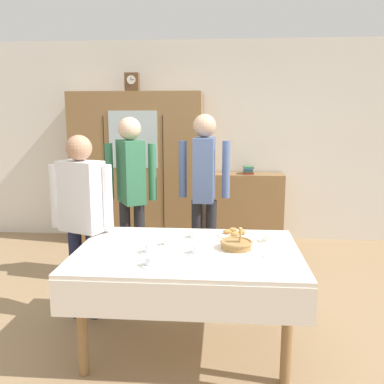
{
  "coord_description": "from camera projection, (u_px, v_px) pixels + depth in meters",
  "views": [
    {
      "loc": [
        0.25,
        -3.04,
        1.73
      ],
      "look_at": [
        0.0,
        0.2,
        1.11
      ],
      "focal_mm": 38.27,
      "sensor_mm": 36.0,
      "label": 1
    }
  ],
  "objects": [
    {
      "name": "spoon_mid_right",
      "position": [
        261.0,
        256.0,
        2.83
      ],
      "size": [
        0.12,
        0.02,
        0.01
      ],
      "color": "silver",
      "rests_on": "dining_table"
    },
    {
      "name": "pastry_plate",
      "position": [
        234.0,
        234.0,
        3.32
      ],
      "size": [
        0.28,
        0.28,
        0.05
      ],
      "color": "white",
      "rests_on": "dining_table"
    },
    {
      "name": "bread_basket",
      "position": [
        236.0,
        244.0,
        2.99
      ],
      "size": [
        0.24,
        0.24,
        0.16
      ],
      "color": "#9E7542",
      "rests_on": "dining_table"
    },
    {
      "name": "dining_table",
      "position": [
        187.0,
        264.0,
        2.96
      ],
      "size": [
        1.62,
        1.11,
        0.76
      ],
      "color": "olive",
      "rests_on": "ground"
    },
    {
      "name": "wall_cabinet",
      "position": [
        138.0,
        169.0,
        5.5
      ],
      "size": [
        1.73,
        0.46,
        2.01
      ],
      "color": "olive",
      "rests_on": "ground"
    },
    {
      "name": "spoon_far_right",
      "position": [
        98.0,
        261.0,
        2.73
      ],
      "size": [
        0.12,
        0.02,
        0.01
      ],
      "color": "silver",
      "rests_on": "dining_table"
    },
    {
      "name": "person_by_cabinet",
      "position": [
        82.0,
        210.0,
        3.38
      ],
      "size": [
        0.52,
        0.32,
        1.57
      ],
      "color": "#191E38",
      "rests_on": "ground"
    },
    {
      "name": "person_near_right_end",
      "position": [
        204.0,
        181.0,
        4.16
      ],
      "size": [
        0.52,
        0.37,
        1.73
      ],
      "color": "#232328",
      "rests_on": "ground"
    },
    {
      "name": "person_behind_table_right",
      "position": [
        131.0,
        183.0,
        4.13
      ],
      "size": [
        0.52,
        0.41,
        1.7
      ],
      "color": "#232328",
      "rests_on": "ground"
    },
    {
      "name": "back_wall",
      "position": [
        205.0,
        142.0,
        5.66
      ],
      "size": [
        6.4,
        0.1,
        2.7
      ],
      "primitive_type": "cube",
      "color": "silver",
      "rests_on": "ground"
    },
    {
      "name": "tea_cup_far_left",
      "position": [
        269.0,
        238.0,
        3.15
      ],
      "size": [
        0.13,
        0.13,
        0.06
      ],
      "color": "white",
      "rests_on": "dining_table"
    },
    {
      "name": "tea_cup_front_edge",
      "position": [
        194.0,
        235.0,
        3.25
      ],
      "size": [
        0.13,
        0.13,
        0.06
      ],
      "color": "silver",
      "rests_on": "dining_table"
    },
    {
      "name": "ground_plane",
      "position": [
        190.0,
        331.0,
        3.32
      ],
      "size": [
        12.0,
        12.0,
        0.0
      ],
      "primitive_type": "plane",
      "color": "#997A56",
      "rests_on": "ground"
    },
    {
      "name": "bookshelf_low",
      "position": [
        247.0,
        208.0,
        5.54
      ],
      "size": [
        0.94,
        0.35,
        0.95
      ],
      "color": "olive",
      "rests_on": "ground"
    },
    {
      "name": "tea_cup_mid_right",
      "position": [
        168.0,
        242.0,
        3.06
      ],
      "size": [
        0.13,
        0.13,
        0.06
      ],
      "color": "white",
      "rests_on": "dining_table"
    },
    {
      "name": "tea_cup_near_left",
      "position": [
        150.0,
        249.0,
        2.9
      ],
      "size": [
        0.13,
        0.13,
        0.06
      ],
      "color": "white",
      "rests_on": "dining_table"
    },
    {
      "name": "tea_cup_mid_left",
      "position": [
        197.0,
        250.0,
        2.89
      ],
      "size": [
        0.13,
        0.13,
        0.06
      ],
      "color": "white",
      "rests_on": "dining_table"
    },
    {
      "name": "book_stack",
      "position": [
        248.0,
        170.0,
        5.44
      ],
      "size": [
        0.15,
        0.22,
        0.1
      ],
      "color": "#99332D",
      "rests_on": "bookshelf_low"
    },
    {
      "name": "mantel_clock",
      "position": [
        132.0,
        82.0,
        5.3
      ],
      "size": [
        0.18,
        0.11,
        0.24
      ],
      "color": "brown",
      "rests_on": "wall_cabinet"
    },
    {
      "name": "tea_cup_back_edge",
      "position": [
        151.0,
        262.0,
        2.65
      ],
      "size": [
        0.13,
        0.13,
        0.06
      ],
      "color": "white",
      "rests_on": "dining_table"
    }
  ]
}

